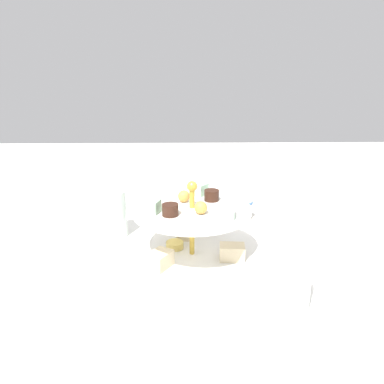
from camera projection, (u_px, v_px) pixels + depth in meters
ground_plane at (192, 258)px, 0.80m from camera, size 2.40×2.40×0.00m
tiered_serving_stand at (192, 235)px, 0.79m from camera, size 0.28×0.28×0.16m
water_glass_tall_right at (289, 278)px, 0.62m from camera, size 0.07×0.07×0.11m
water_glass_short_left at (191, 204)px, 1.01m from camera, size 0.06×0.06×0.07m
teacup_with_saucer at (241, 210)px, 0.99m from camera, size 0.09×0.09×0.05m
butter_knife_left at (73, 325)px, 0.60m from camera, size 0.12×0.14×0.00m
butter_knife_right at (317, 243)px, 0.87m from camera, size 0.07×0.16×0.00m
water_glass_mid_back at (113, 214)px, 0.89m from camera, size 0.06×0.06×0.11m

